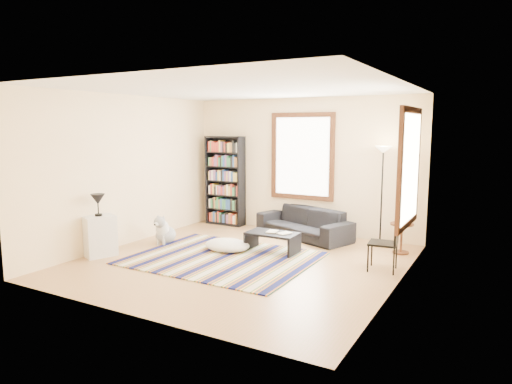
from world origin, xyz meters
The scene contains 21 objects.
floor centered at (0.00, 0.00, -0.05)m, with size 5.00×5.00×0.10m, color #AB754E.
ceiling centered at (0.00, 0.00, 2.85)m, with size 5.00×5.00×0.10m, color white.
wall_back centered at (0.00, 2.55, 1.40)m, with size 5.00×0.10×2.80m, color #FFE3AB.
wall_front centered at (0.00, -2.55, 1.40)m, with size 5.00×0.10×2.80m, color #FFE3AB.
wall_left centered at (-2.55, 0.00, 1.40)m, with size 0.10×5.00×2.80m, color #FFE3AB.
wall_right centered at (2.55, 0.00, 1.40)m, with size 0.10×5.00×2.80m, color #FFE3AB.
window_back centered at (0.00, 2.47, 1.60)m, with size 1.20×0.06×1.60m, color white.
window_right centered at (2.47, 0.80, 1.60)m, with size 0.06×1.20×1.60m, color white.
rug centered at (-0.36, -0.02, 0.01)m, with size 2.96×2.36×0.02m, color #0C1140.
sofa centered at (0.23, 2.05, 0.30)m, with size 2.02×0.79×0.59m, color black.
bookshelf centered at (-1.81, 2.32, 1.00)m, with size 0.90×0.30×2.00m, color black.
coffee_table centered at (0.19, 0.75, 0.18)m, with size 0.90×0.50×0.36m, color black.
book_a centered at (0.09, 0.75, 0.37)m, with size 0.24×0.18×0.02m, color beige.
book_b centered at (0.34, 0.80, 0.37)m, with size 0.17×0.24×0.02m, color beige.
floor_cushion centered at (-0.55, 0.43, 0.11)m, with size 0.85×0.64×0.21m, color beige.
floor_lamp centered at (1.74, 2.15, 0.93)m, with size 0.30×0.30×1.86m, color black, non-canonical shape.
side_table centered at (2.20, 1.79, 0.27)m, with size 0.40×0.40×0.54m, color #4C2A13.
folding_chair centered at (2.15, 0.67, 0.43)m, with size 0.42×0.40×0.86m, color black.
white_cabinet centered at (-2.30, -0.90, 0.35)m, with size 0.38×0.50×0.70m, color white.
table_lamp centered at (-2.30, -0.90, 0.89)m, with size 0.24×0.24×0.38m, color black, non-canonical shape.
dog centered at (-1.87, 0.31, 0.28)m, with size 0.39×0.55×0.55m, color #B4B4B4, non-canonical shape.
Camera 1 is at (3.78, -6.26, 2.21)m, focal length 32.00 mm.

